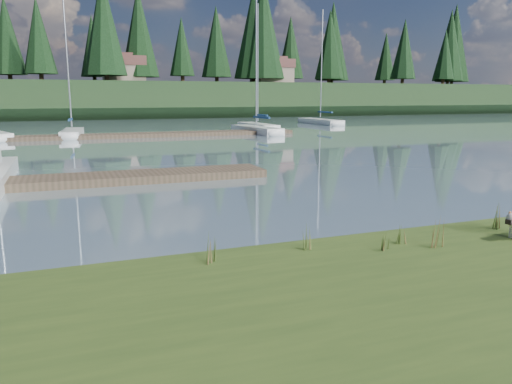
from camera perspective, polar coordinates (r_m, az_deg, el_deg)
name	(u,v)px	position (r m, az deg, el deg)	size (l,w,h in m)	color
ground	(111,138)	(40.37, -16.26, 5.96)	(200.00, 200.00, 0.00)	#7A95A2
bank	(413,370)	(6.15, 17.55, -18.80)	(60.00, 9.00, 0.35)	#394F1B
ridge	(84,101)	(83.18, -19.06, 9.85)	(200.00, 20.00, 5.00)	#1B3118
dock_near	(50,182)	(19.34, -22.46, 1.08)	(16.00, 2.00, 0.30)	#4C3D2C
dock_far	(137,135)	(40.58, -13.44, 6.33)	(26.00, 2.20, 0.30)	#4C3D2C
sailboat_bg_2	(73,132)	(42.93, -20.20, 6.44)	(2.06, 7.17, 10.71)	white
sailboat_bg_3	(253,129)	(44.46, -0.39, 7.23)	(2.38, 8.25, 11.93)	white
sailboat_bg_4	(255,126)	(49.37, -0.11, 7.59)	(1.73, 8.01, 11.76)	white
sailboat_bg_5	(317,121)	(59.51, 6.98, 8.07)	(1.84, 9.04, 12.78)	white
weed_0	(306,238)	(9.34, 5.76, -5.23)	(0.17, 0.14, 0.56)	#475B23
weed_1	(386,241)	(9.62, 14.63, -5.47)	(0.17, 0.14, 0.40)	#475B23
weed_2	(438,233)	(10.01, 20.10, -4.41)	(0.17, 0.14, 0.70)	#475B23
weed_3	(212,247)	(8.63, -5.03, -6.31)	(0.17, 0.14, 0.65)	#475B23
weed_4	(400,235)	(10.09, 16.16, -4.75)	(0.17, 0.14, 0.42)	#475B23
weed_5	(499,217)	(11.97, 25.99, -2.55)	(0.17, 0.14, 0.63)	#475B23
mud_lip	(265,260)	(9.69, 0.99, -7.76)	(60.00, 0.50, 0.14)	#33281C
conifer_3	(6,35)	(82.80, -26.63, 15.72)	(4.84, 4.84, 12.25)	#382619
conifer_4	(104,24)	(77.02, -17.00, 17.84)	(6.16, 6.16, 15.10)	#382619
conifer_5	(182,47)	(82.56, -8.48, 16.10)	(3.96, 3.96, 10.35)	#382619
conifer_6	(263,28)	(84.89, 0.82, 18.22)	(7.04, 7.04, 17.00)	#382619
conifer_7	(330,45)	(93.41, 8.42, 16.32)	(5.28, 5.28, 13.20)	#382619
conifer_8	(404,49)	(97.12, 16.56, 15.39)	(4.62, 4.62, 11.77)	#382619
conifer_9	(450,45)	(107.79, 21.28, 15.34)	(5.94, 5.94, 14.62)	#382619
house_1	(124,69)	(81.76, -14.90, 13.45)	(6.30, 5.30, 4.65)	gray
house_2	(272,71)	(85.99, 1.82, 13.65)	(6.30, 5.30, 4.65)	gray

